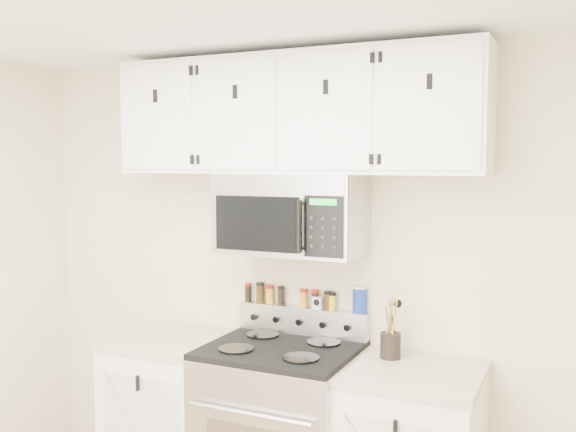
% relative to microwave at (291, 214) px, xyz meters
% --- Properties ---
extents(back_wall, '(3.50, 0.01, 2.50)m').
position_rel_microwave_xyz_m(back_wall, '(-0.00, 0.19, -0.38)').
color(back_wall, beige).
rests_on(back_wall, floor).
extents(base_cabinet_left, '(0.64, 0.62, 0.92)m').
position_rel_microwave_xyz_m(base_cabinet_left, '(-0.69, -0.10, -1.17)').
color(base_cabinet_left, white).
rests_on(base_cabinet_left, floor).
extents(microwave, '(0.76, 0.44, 0.42)m').
position_rel_microwave_xyz_m(microwave, '(0.00, 0.00, 0.00)').
color(microwave, '#9E9EA3').
rests_on(microwave, back_wall).
extents(upper_cabinets, '(2.00, 0.35, 0.62)m').
position_rel_microwave_xyz_m(upper_cabinets, '(-0.00, 0.03, 0.52)').
color(upper_cabinets, white).
rests_on(upper_cabinets, back_wall).
extents(utensil_crock, '(0.10, 0.10, 0.30)m').
position_rel_microwave_xyz_m(utensil_crock, '(0.54, 0.01, -0.63)').
color(utensil_crock, black).
rests_on(utensil_crock, base_cabinet_right).
extents(kitchen_timer, '(0.06, 0.05, 0.07)m').
position_rel_microwave_xyz_m(kitchen_timer, '(0.09, 0.16, -0.50)').
color(kitchen_timer, silver).
rests_on(kitchen_timer, range).
extents(salt_canister, '(0.08, 0.08, 0.14)m').
position_rel_microwave_xyz_m(salt_canister, '(0.33, 0.16, -0.46)').
color(salt_canister, navy).
rests_on(salt_canister, range).
extents(spice_jar_0, '(0.04, 0.04, 0.11)m').
position_rel_microwave_xyz_m(spice_jar_0, '(-0.35, 0.16, -0.48)').
color(spice_jar_0, black).
rests_on(spice_jar_0, range).
extents(spice_jar_1, '(0.05, 0.05, 0.12)m').
position_rel_microwave_xyz_m(spice_jar_1, '(-0.27, 0.16, -0.47)').
color(spice_jar_1, '#39290D').
rests_on(spice_jar_1, range).
extents(spice_jar_2, '(0.05, 0.05, 0.10)m').
position_rel_microwave_xyz_m(spice_jar_2, '(-0.21, 0.16, -0.48)').
color(spice_jar_2, gold).
rests_on(spice_jar_2, range).
extents(spice_jar_3, '(0.04, 0.04, 0.11)m').
position_rel_microwave_xyz_m(spice_jar_3, '(-0.13, 0.16, -0.48)').
color(spice_jar_3, black).
rests_on(spice_jar_3, range).
extents(spice_jar_4, '(0.04, 0.04, 0.10)m').
position_rel_microwave_xyz_m(spice_jar_4, '(0.00, 0.16, -0.48)').
color(spice_jar_4, orange).
rests_on(spice_jar_4, range).
extents(spice_jar_5, '(0.04, 0.04, 0.10)m').
position_rel_microwave_xyz_m(spice_jar_5, '(0.07, 0.16, -0.48)').
color(spice_jar_5, black).
rests_on(spice_jar_5, range).
extents(spice_jar_6, '(0.04, 0.04, 0.10)m').
position_rel_microwave_xyz_m(spice_jar_6, '(0.15, 0.16, -0.48)').
color(spice_jar_6, '#40250F').
rests_on(spice_jar_6, range).
extents(spice_jar_7, '(0.04, 0.04, 0.10)m').
position_rel_microwave_xyz_m(spice_jar_7, '(0.17, 0.16, -0.48)').
color(spice_jar_7, yellow).
rests_on(spice_jar_7, range).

